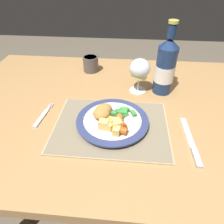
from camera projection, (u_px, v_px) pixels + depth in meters
ground_plane at (117, 201)px, 1.23m from camera, size 6.00×6.00×0.00m
dining_table at (119, 123)px, 0.82m from camera, size 1.33×0.85×0.74m
placemat at (111, 126)px, 0.67m from camera, size 0.38×0.28×0.01m
dinner_plate at (112, 121)px, 0.67m from camera, size 0.24×0.24×0.02m
breaded_croquettes at (103, 112)px, 0.66m from camera, size 0.08×0.09×0.04m
green_beans_pile at (123, 113)px, 0.68m from camera, size 0.09×0.08×0.02m
glazed_carrots at (119, 125)px, 0.62m from camera, size 0.07×0.09×0.02m
fork at (43, 116)px, 0.71m from camera, size 0.03×0.14×0.01m
table_knife at (192, 144)px, 0.60m from camera, size 0.02×0.21×0.01m
wine_glass at (140, 70)px, 0.78m from camera, size 0.08×0.08×0.14m
bottle at (165, 67)px, 0.78m from camera, size 0.08×0.08×0.28m
roast_potatoes at (111, 125)px, 0.62m from camera, size 0.07×0.07×0.03m
drinking_cup at (91, 63)px, 0.97m from camera, size 0.07×0.07×0.07m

